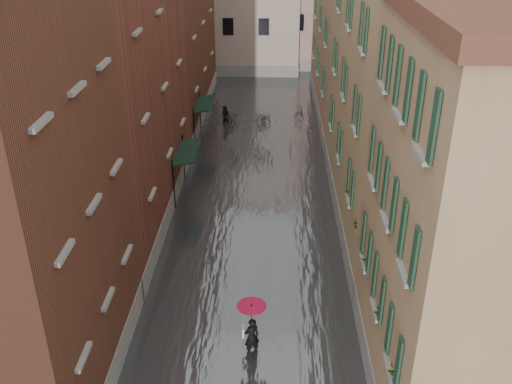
# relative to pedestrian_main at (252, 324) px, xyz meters

# --- Properties ---
(ground) EXTENTS (120.00, 120.00, 0.00)m
(ground) POSITION_rel_pedestrian_main_xyz_m (-0.25, 0.52, -1.32)
(ground) COLOR #505052
(ground) RESTS_ON ground
(floodwater) EXTENTS (10.00, 60.00, 0.20)m
(floodwater) POSITION_rel_pedestrian_main_xyz_m (-0.25, 13.52, -1.22)
(floodwater) COLOR #494D51
(floodwater) RESTS_ON ground
(building_left_mid) EXTENTS (6.00, 14.00, 12.50)m
(building_left_mid) POSITION_rel_pedestrian_main_xyz_m (-7.25, 9.52, 4.93)
(building_left_mid) COLOR brown
(building_left_mid) RESTS_ON ground
(building_left_far) EXTENTS (6.00, 16.00, 14.00)m
(building_left_far) POSITION_rel_pedestrian_main_xyz_m (-7.25, 24.52, 5.68)
(building_left_far) COLOR brown
(building_left_far) RESTS_ON ground
(building_right_near) EXTENTS (6.00, 8.00, 11.50)m
(building_right_near) POSITION_rel_pedestrian_main_xyz_m (6.75, -1.48, 4.43)
(building_right_near) COLOR #8E6B49
(building_right_near) RESTS_ON ground
(building_right_mid) EXTENTS (6.00, 14.00, 13.00)m
(building_right_mid) POSITION_rel_pedestrian_main_xyz_m (6.75, 9.52, 5.18)
(building_right_mid) COLOR #977F5C
(building_right_mid) RESTS_ON ground
(building_right_far) EXTENTS (6.00, 16.00, 11.50)m
(building_right_far) POSITION_rel_pedestrian_main_xyz_m (6.75, 24.52, 4.43)
(building_right_far) COLOR #8E6B49
(building_right_far) RESTS_ON ground
(awning_near) EXTENTS (1.09, 3.40, 2.80)m
(awning_near) POSITION_rel_pedestrian_main_xyz_m (-3.73, 11.70, 1.15)
(awning_near) COLOR black
(awning_near) RESTS_ON ground
(awning_far) EXTENTS (1.09, 3.28, 2.80)m
(awning_far) POSITION_rel_pedestrian_main_xyz_m (-3.73, 19.38, 1.15)
(awning_far) COLOR black
(awning_far) RESTS_ON ground
(window_planters) EXTENTS (0.59, 10.78, 0.84)m
(window_planters) POSITION_rel_pedestrian_main_xyz_m (3.87, 0.86, 2.19)
(window_planters) COLOR brown
(window_planters) RESTS_ON ground
(pedestrian_main) EXTENTS (1.02, 1.02, 2.06)m
(pedestrian_main) POSITION_rel_pedestrian_main_xyz_m (0.00, 0.00, 0.00)
(pedestrian_main) COLOR black
(pedestrian_main) RESTS_ON ground
(pedestrian_far) EXTENTS (0.87, 0.80, 1.46)m
(pedestrian_far) POSITION_rel_pedestrian_main_xyz_m (-2.63, 22.21, -0.60)
(pedestrian_far) COLOR black
(pedestrian_far) RESTS_ON ground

